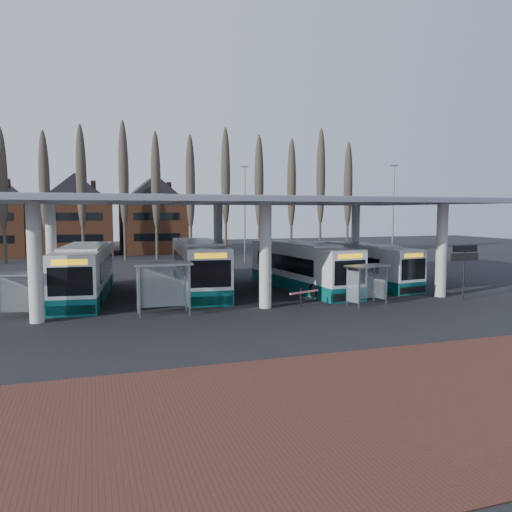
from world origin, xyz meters
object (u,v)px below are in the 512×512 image
object	(u,v)px
bus_2	(301,267)
shelter_1	(163,277)
bus_0	(85,273)
shelter_2	(366,276)
bus_1	(198,267)
bus_3	(360,265)
shelter_0	(16,285)

from	to	relation	value
bus_2	shelter_1	xyz separation A→B (m)	(-10.55, -5.87, 0.47)
bus_0	shelter_2	world-z (taller)	bus_0
bus_1	shelter_2	bearing A→B (deg)	-40.46
bus_0	bus_2	bearing A→B (deg)	2.34
bus_1	bus_3	world-z (taller)	bus_1
bus_0	bus_1	xyz separation A→B (m)	(7.43, 0.53, 0.06)
bus_3	bus_0	bearing A→B (deg)	170.99
shelter_1	shelter_2	world-z (taller)	shelter_1
bus_0	shelter_0	bearing A→B (deg)	-113.52
shelter_0	shelter_2	distance (m)	19.08
bus_0	bus_2	xyz separation A→B (m)	(14.53, -1.04, -0.03)
bus_3	shelter_2	bearing A→B (deg)	-125.89
shelter_0	shelter_1	distance (m)	7.37
bus_1	bus_2	world-z (taller)	bus_1
bus_2	shelter_1	distance (m)	12.09
bus_1	shelter_1	size ratio (longest dim) A/B	4.18
bus_1	shelter_2	size ratio (longest dim) A/B	4.58
bus_1	bus_2	size ratio (longest dim) A/B	1.06
bus_0	bus_1	bearing A→B (deg)	10.55
bus_0	shelter_2	xyz separation A→B (m)	(15.66, -7.88, 0.13)
bus_2	shelter_1	world-z (taller)	bus_2
bus_0	shelter_1	bearing A→B (deg)	-53.65
bus_3	shelter_2	distance (m)	8.55
bus_2	shelter_0	size ratio (longest dim) A/B	4.31
bus_2	shelter_0	bearing A→B (deg)	-171.02
shelter_2	shelter_0	bearing A→B (deg)	159.53
bus_0	shelter_1	distance (m)	7.99
shelter_1	bus_0	bearing A→B (deg)	121.52
bus_2	shelter_2	distance (m)	6.94
bus_1	shelter_2	world-z (taller)	bus_1
shelter_1	shelter_2	bearing A→B (deg)	-3.15
shelter_1	bus_2	bearing A→B (deg)	30.69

